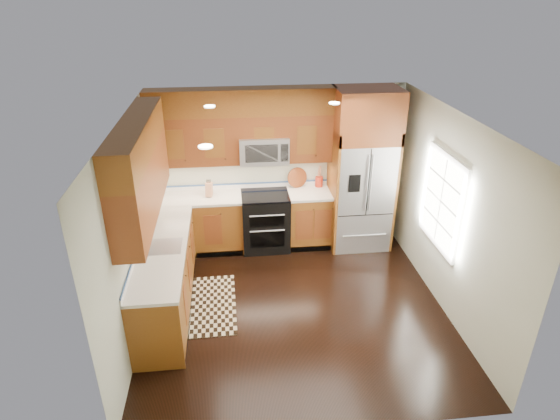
{
  "coord_description": "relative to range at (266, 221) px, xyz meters",
  "views": [
    {
      "loc": [
        -0.76,
        -5.12,
        4.01
      ],
      "look_at": [
        -0.13,
        0.6,
        1.19
      ],
      "focal_mm": 30.0,
      "sensor_mm": 36.0,
      "label": 1
    }
  ],
  "objects": [
    {
      "name": "refrigerator",
      "position": [
        1.55,
        -0.04,
        0.83
      ],
      "size": [
        0.98,
        0.75,
        2.6
      ],
      "color": "#B2B2B7",
      "rests_on": "ground"
    },
    {
      "name": "wall_left",
      "position": [
        -1.75,
        -1.67,
        0.83
      ],
      "size": [
        0.02,
        4.0,
        2.6
      ],
      "primitive_type": "cube",
      "color": "beige",
      "rests_on": "ground"
    },
    {
      "name": "range",
      "position": [
        0.0,
        0.0,
        0.0
      ],
      "size": [
        0.76,
        0.67,
        0.95
      ],
      "color": "black",
      "rests_on": "ground"
    },
    {
      "name": "base_cabinets",
      "position": [
        -0.98,
        -0.77,
        -0.02
      ],
      "size": [
        2.85,
        3.0,
        0.9
      ],
      "color": "brown",
      "rests_on": "ground"
    },
    {
      "name": "knife_block",
      "position": [
        -0.88,
        0.07,
        0.58
      ],
      "size": [
        0.12,
        0.15,
        0.28
      ],
      "color": "tan",
      "rests_on": "countertop"
    },
    {
      "name": "microwave",
      "position": [
        -0.0,
        0.13,
        1.19
      ],
      "size": [
        0.76,
        0.4,
        0.42
      ],
      "color": "#B2B2B7",
      "rests_on": "ground"
    },
    {
      "name": "sink_faucet",
      "position": [
        -1.48,
        -1.44,
        0.52
      ],
      "size": [
        0.54,
        0.44,
        0.37
      ],
      "color": "#B2B2B7",
      "rests_on": "countertop"
    },
    {
      "name": "window",
      "position": [
        2.23,
        -1.47,
        0.93
      ],
      "size": [
        0.04,
        1.1,
        1.3
      ],
      "color": "white",
      "rests_on": "ground"
    },
    {
      "name": "wall_back",
      "position": [
        0.25,
        0.33,
        0.83
      ],
      "size": [
        4.0,
        0.02,
        2.6
      ],
      "primitive_type": "cube",
      "color": "beige",
      "rests_on": "ground"
    },
    {
      "name": "ground",
      "position": [
        0.25,
        -1.67,
        -0.47
      ],
      "size": [
        4.0,
        4.0,
        0.0
      ],
      "primitive_type": "plane",
      "color": "black",
      "rests_on": "ground"
    },
    {
      "name": "wall_right",
      "position": [
        2.25,
        -1.67,
        0.83
      ],
      "size": [
        0.02,
        4.0,
        2.6
      ],
      "primitive_type": "cube",
      "color": "beige",
      "rests_on": "ground"
    },
    {
      "name": "cutting_board",
      "position": [
        0.55,
        0.27,
        0.48
      ],
      "size": [
        0.41,
        0.41,
        0.02
      ],
      "primitive_type": "cylinder",
      "rotation": [
        0.0,
        0.0,
        0.27
      ],
      "color": "brown",
      "rests_on": "countertop"
    },
    {
      "name": "utensil_crock",
      "position": [
        0.92,
        0.25,
        0.59
      ],
      "size": [
        0.13,
        0.13,
        0.36
      ],
      "color": "red",
      "rests_on": "countertop"
    },
    {
      "name": "upper_cabinets",
      "position": [
        -0.9,
        -0.58,
        1.56
      ],
      "size": [
        2.85,
        3.0,
        1.15
      ],
      "color": "brown",
      "rests_on": "ground"
    },
    {
      "name": "rug",
      "position": [
        -0.95,
        -1.5,
        -0.46
      ],
      "size": [
        0.82,
        1.35,
        0.01
      ],
      "primitive_type": "cube",
      "rotation": [
        0.0,
        0.0,
        0.01
      ],
      "color": "black",
      "rests_on": "ground"
    },
    {
      "name": "countertop",
      "position": [
        -0.84,
        -0.65,
        0.45
      ],
      "size": [
        2.86,
        3.01,
        0.04
      ],
      "color": "white",
      "rests_on": "base_cabinets"
    }
  ]
}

